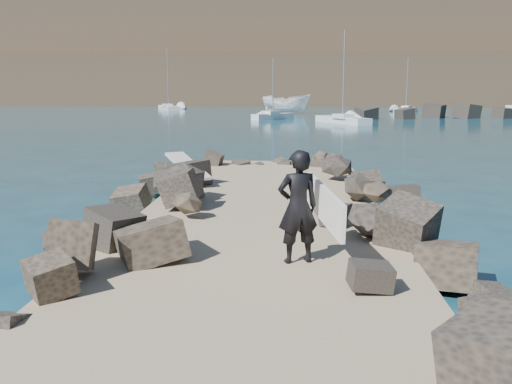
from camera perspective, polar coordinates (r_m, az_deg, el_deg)
ground at (r=13.16m, az=0.30°, el=-5.64°), size 800.00×800.00×0.00m
jetty at (r=11.16m, az=-0.35°, el=-7.01°), size 6.00×26.00×0.60m
riprap_left at (r=12.13m, az=-14.02°, el=-4.91°), size 2.60×22.00×1.00m
riprap_right at (r=11.75m, az=14.15°, el=-5.42°), size 2.60×22.00×1.00m
headland at (r=173.30m, az=7.16°, el=14.51°), size 360.00×140.00×32.00m
surfboard_resting at (r=18.44m, az=-6.87°, el=2.27°), size 1.89×2.53×0.09m
boat_imported at (r=79.22m, az=3.03°, el=8.79°), size 7.12×3.87×2.60m
surfer_with_board at (r=9.94m, az=4.58°, el=-1.45°), size 1.15×2.44×2.00m
sailboat_e at (r=92.74m, az=-8.75°, el=8.34°), size 4.95×8.08×9.62m
sailboat_b at (r=64.97m, az=1.70°, el=7.58°), size 4.74×5.01×6.97m
sailboat_d at (r=85.46m, az=14.77°, el=7.94°), size 4.40×6.32×7.84m
sailboat_c at (r=58.54m, az=8.65°, el=7.15°), size 5.24×7.61×9.28m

